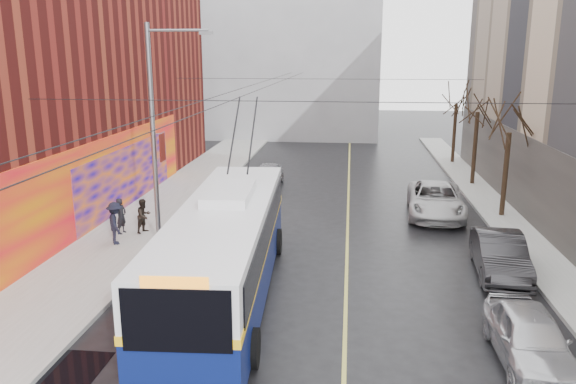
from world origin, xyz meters
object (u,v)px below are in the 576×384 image
at_px(parked_car_c, 436,200).
at_px(tree_near, 511,116).
at_px(streetlight_pole, 157,131).
at_px(tree_far, 457,93).
at_px(parked_car_a, 530,337).
at_px(parked_car_b, 500,255).
at_px(pedestrian_c, 115,223).
at_px(tree_mid, 479,99).
at_px(pedestrian_a, 121,216).
at_px(following_car, 268,175).
at_px(trolleybus, 226,248).
at_px(pedestrian_b, 144,216).

bearing_deg(parked_car_c, tree_near, 3.49).
bearing_deg(tree_near, streetlight_pole, -158.38).
distance_m(tree_near, parked_car_c, 5.26).
height_order(tree_near, tree_far, tree_far).
xyz_separation_m(tree_near, parked_car_a, (-2.76, -13.71, -4.25)).
distance_m(parked_car_b, parked_car_c, 7.73).
bearing_deg(pedestrian_c, tree_mid, -83.22).
bearing_deg(pedestrian_a, parked_car_c, -58.65).
distance_m(tree_mid, pedestrian_a, 21.47).
distance_m(tree_near, pedestrian_c, 18.57).
relative_size(tree_near, following_car, 1.59).
height_order(parked_car_b, pedestrian_c, pedestrian_c).
height_order(parked_car_a, parked_car_c, parked_car_c).
relative_size(trolleybus, following_car, 3.23).
bearing_deg(pedestrian_b, parked_car_c, -46.39).
bearing_deg(streetlight_pole, parked_car_a, -31.92).
distance_m(trolleybus, pedestrian_b, 7.82).
height_order(tree_mid, pedestrian_a, tree_mid).
bearing_deg(tree_far, tree_mid, -90.00).
bearing_deg(pedestrian_c, streetlight_pole, -114.25).
bearing_deg(following_car, parked_car_a, -63.44).
bearing_deg(following_car, streetlight_pole, -103.53).
relative_size(streetlight_pole, following_car, 2.24).
distance_m(tree_far, pedestrian_b, 25.19).
bearing_deg(pedestrian_a, parked_car_b, -87.83).
xyz_separation_m(tree_near, parked_car_c, (-3.20, 0.05, -4.18)).
bearing_deg(parked_car_a, pedestrian_c, 152.13).
bearing_deg(parked_car_a, tree_mid, 82.19).
bearing_deg(tree_mid, pedestrian_b, -144.73).
distance_m(parked_car_b, pedestrian_b, 14.74).
xyz_separation_m(tree_mid, tree_far, (0.00, 7.00, -0.11)).
relative_size(tree_mid, following_car, 1.66).
bearing_deg(tree_near, parked_car_b, -104.76).
bearing_deg(pedestrian_a, tree_mid, -43.42).
height_order(tree_near, tree_mid, tree_mid).
height_order(tree_mid, following_car, tree_mid).
height_order(parked_car_b, pedestrian_b, pedestrian_b).
bearing_deg(parked_car_c, following_car, 153.71).
bearing_deg(pedestrian_b, pedestrian_c, -176.82).
xyz_separation_m(trolleybus, pedestrian_a, (-5.95, 5.72, -0.76)).
distance_m(streetlight_pole, pedestrian_b, 4.37).
height_order(streetlight_pole, pedestrian_c, streetlight_pole).
relative_size(streetlight_pole, parked_car_b, 1.95).
height_order(parked_car_c, pedestrian_c, pedestrian_c).
bearing_deg(streetlight_pole, tree_mid, 40.65).
xyz_separation_m(pedestrian_a, pedestrian_c, (0.32, -1.38, 0.10)).
xyz_separation_m(streetlight_pole, tree_near, (15.14, 6.00, 0.13)).
bearing_deg(tree_far, following_car, -145.53).
bearing_deg(tree_far, streetlight_pole, -127.12).
relative_size(tree_mid, parked_car_b, 1.45).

